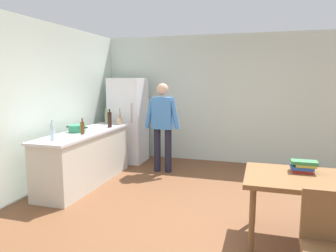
# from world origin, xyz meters

# --- Properties ---
(ground_plane) EXTENTS (14.00, 14.00, 0.00)m
(ground_plane) POSITION_xyz_m (0.00, 0.00, 0.00)
(ground_plane) COLOR brown
(wall_back) EXTENTS (6.40, 0.12, 2.70)m
(wall_back) POSITION_xyz_m (0.00, 3.00, 1.35)
(wall_back) COLOR silver
(wall_back) RESTS_ON ground_plane
(wall_left) EXTENTS (0.12, 5.60, 2.70)m
(wall_left) POSITION_xyz_m (-2.60, 0.20, 1.35)
(wall_left) COLOR silver
(wall_left) RESTS_ON ground_plane
(kitchen_counter) EXTENTS (0.64, 2.20, 0.90)m
(kitchen_counter) POSITION_xyz_m (-2.00, 0.80, 0.45)
(kitchen_counter) COLOR beige
(kitchen_counter) RESTS_ON ground_plane
(refrigerator) EXTENTS (0.70, 0.67, 1.80)m
(refrigerator) POSITION_xyz_m (-1.90, 2.40, 0.90)
(refrigerator) COLOR white
(refrigerator) RESTS_ON ground_plane
(person) EXTENTS (0.70, 0.22, 1.70)m
(person) POSITION_xyz_m (-0.95, 1.85, 0.98)
(person) COLOR #1E1E2D
(person) RESTS_ON ground_plane
(dining_table) EXTENTS (1.40, 0.90, 0.75)m
(dining_table) POSITION_xyz_m (1.40, -0.30, 0.67)
(dining_table) COLOR brown
(dining_table) RESTS_ON ground_plane
(chair) EXTENTS (0.42, 0.42, 0.91)m
(chair) POSITION_xyz_m (1.40, -1.27, 0.53)
(chair) COLOR brown
(chair) RESTS_ON ground_plane
(cooking_pot) EXTENTS (0.40, 0.28, 0.12)m
(cooking_pot) POSITION_xyz_m (-2.10, 0.74, 0.96)
(cooking_pot) COLOR #2D845B
(cooking_pot) RESTS_ON kitchen_counter
(utensil_jar) EXTENTS (0.11, 0.11, 0.32)m
(utensil_jar) POSITION_xyz_m (-1.79, 1.73, 0.98)
(utensil_jar) COLOR tan
(utensil_jar) RESTS_ON kitchen_counter
(bottle_vinegar_tall) EXTENTS (0.06, 0.06, 0.32)m
(bottle_vinegar_tall) POSITION_xyz_m (-2.13, 1.84, 1.04)
(bottle_vinegar_tall) COLOR gray
(bottle_vinegar_tall) RESTS_ON kitchen_counter
(bottle_wine_dark) EXTENTS (0.08, 0.08, 0.34)m
(bottle_wine_dark) POSITION_xyz_m (-1.81, 1.37, 1.05)
(bottle_wine_dark) COLOR black
(bottle_wine_dark) RESTS_ON kitchen_counter
(bottle_beer_brown) EXTENTS (0.06, 0.06, 0.26)m
(bottle_beer_brown) POSITION_xyz_m (-1.89, 0.57, 1.01)
(bottle_beer_brown) COLOR #5B3314
(bottle_beer_brown) RESTS_ON kitchen_counter
(bottle_water_clear) EXTENTS (0.07, 0.07, 0.30)m
(bottle_water_clear) POSITION_xyz_m (-2.01, -0.01, 1.03)
(bottle_water_clear) COLOR silver
(bottle_water_clear) RESTS_ON kitchen_counter
(book_stack) EXTENTS (0.28, 0.20, 0.13)m
(book_stack) POSITION_xyz_m (1.31, -0.13, 0.82)
(book_stack) COLOR #B22D28
(book_stack) RESTS_ON dining_table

